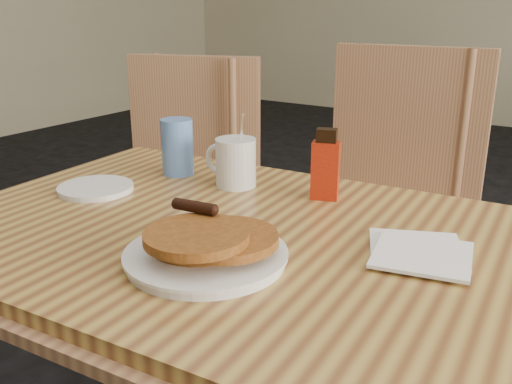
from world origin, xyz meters
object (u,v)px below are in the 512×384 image
main_table (241,252)px  chair_wall_extra (177,180)px  blue_tumbler (177,147)px  chair_main_far (390,190)px  syrup_bottle (325,167)px  coffee_mug (235,162)px  pancake_plate (207,248)px

main_table → chair_wall_extra: chair_wall_extra is taller
blue_tumbler → chair_main_far: bearing=59.7°
chair_wall_extra → syrup_bottle: (0.70, -0.32, 0.24)m
chair_wall_extra → coffee_mug: size_ratio=5.78×
chair_main_far → chair_wall_extra: bearing=-167.8°
main_table → pancake_plate: 0.16m
main_table → pancake_plate: size_ratio=4.75×
coffee_mug → syrup_bottle: bearing=-11.9°
chair_main_far → pancake_plate: size_ratio=3.90×
pancake_plate → blue_tumbler: 0.50m
pancake_plate → coffee_mug: size_ratio=1.55×
main_table → syrup_bottle: 0.27m
main_table → syrup_bottle: size_ratio=8.36×
main_table → blue_tumbler: size_ratio=9.41×
main_table → coffee_mug: (-0.16, 0.21, 0.10)m
chair_wall_extra → chair_main_far: bearing=-2.3°
coffee_mug → blue_tumbler: size_ratio=1.28×
chair_main_far → syrup_bottle: size_ratio=6.86×
chair_main_far → blue_tumbler: 0.68m
chair_wall_extra → blue_tumbler: 0.53m
syrup_bottle → blue_tumbler: (-0.37, -0.03, -0.00)m
chair_main_far → chair_wall_extra: size_ratio=1.05×
chair_wall_extra → pancake_plate: bearing=-65.6°
chair_main_far → syrup_bottle: 0.57m
pancake_plate → chair_main_far: bearing=91.9°
syrup_bottle → chair_main_far: bearing=75.5°
syrup_bottle → coffee_mug: bearing=169.4°
main_table → chair_main_far: chair_main_far is taller
chair_wall_extra → syrup_bottle: chair_wall_extra is taller
coffee_mug → syrup_bottle: (0.21, 0.03, 0.01)m
syrup_bottle → main_table: bearing=-120.2°
main_table → syrup_bottle: bearing=79.3°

